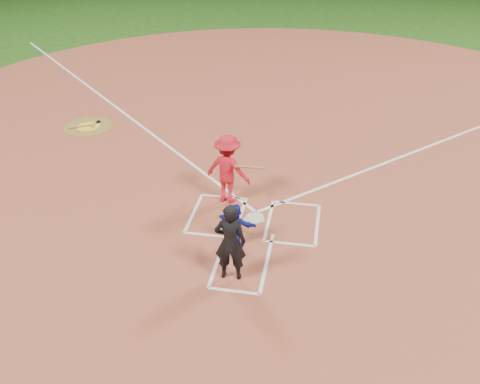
% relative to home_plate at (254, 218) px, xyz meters
% --- Properties ---
extents(ground, '(120.00, 120.00, 0.00)m').
position_rel_home_plate_xyz_m(ground, '(0.00, 0.00, -0.02)').
color(ground, '#1D4912').
rests_on(ground, ground).
extents(home_plate_dirt, '(28.00, 28.00, 0.01)m').
position_rel_home_plate_xyz_m(home_plate_dirt, '(0.00, 6.00, -0.01)').
color(home_plate_dirt, brown).
rests_on(home_plate_dirt, ground).
extents(home_plate, '(0.60, 0.60, 0.02)m').
position_rel_home_plate_xyz_m(home_plate, '(0.00, 0.00, 0.00)').
color(home_plate, silver).
rests_on(home_plate, home_plate_dirt).
extents(on_deck_circle, '(1.70, 1.70, 0.01)m').
position_rel_home_plate_xyz_m(on_deck_circle, '(-6.60, 4.71, -0.00)').
color(on_deck_circle, brown).
rests_on(on_deck_circle, home_plate_dirt).
extents(on_deck_logo, '(0.80, 0.80, 0.00)m').
position_rel_home_plate_xyz_m(on_deck_logo, '(-6.60, 4.71, 0.00)').
color(on_deck_logo, yellow).
rests_on(on_deck_logo, on_deck_circle).
extents(on_deck_bat_a, '(0.20, 0.84, 0.06)m').
position_rel_home_plate_xyz_m(on_deck_bat_a, '(-6.45, 4.96, 0.03)').
color(on_deck_bat_a, '#A47B3C').
rests_on(on_deck_bat_a, on_deck_circle).
extents(on_deck_bat_b, '(0.76, 0.47, 0.06)m').
position_rel_home_plate_xyz_m(on_deck_bat_b, '(-6.80, 4.61, 0.03)').
color(on_deck_bat_b, '#956136').
rests_on(on_deck_bat_b, on_deck_circle).
extents(bat_weight_donut, '(0.19, 0.19, 0.05)m').
position_rel_home_plate_xyz_m(bat_weight_donut, '(-6.40, 5.11, 0.03)').
color(bat_weight_donut, black).
rests_on(bat_weight_donut, on_deck_circle).
extents(catcher, '(1.02, 0.58, 1.05)m').
position_rel_home_plate_xyz_m(catcher, '(-0.28, -1.10, 0.52)').
color(catcher, '#121B99').
rests_on(catcher, home_plate_dirt).
extents(umpire, '(0.70, 0.49, 1.82)m').
position_rel_home_plate_xyz_m(umpire, '(-0.16, -2.34, 0.90)').
color(umpire, black).
rests_on(umpire, home_plate_dirt).
extents(chalk_markings, '(28.35, 17.32, 0.01)m').
position_rel_home_plate_xyz_m(chalk_markings, '(0.00, 5.29, -0.01)').
color(chalk_markings, white).
rests_on(chalk_markings, home_plate_dirt).
extents(batter_at_plate, '(1.65, 0.98, 1.89)m').
position_rel_home_plate_xyz_m(batter_at_plate, '(-0.83, 0.76, 0.94)').
color(batter_at_plate, red).
rests_on(batter_at_plate, home_plate_dirt).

